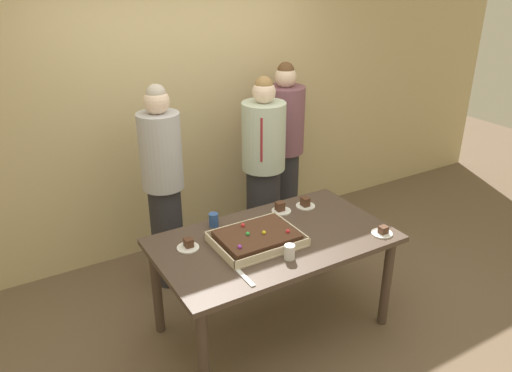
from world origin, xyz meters
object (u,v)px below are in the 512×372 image
at_px(drink_cup_middle, 214,220).
at_px(cake_server_utensil, 245,278).
at_px(party_table, 274,249).
at_px(person_green_shirt_behind, 163,186).
at_px(plated_slice_near_left, 188,245).
at_px(drink_cup_nearest, 290,252).
at_px(person_serving_front, 263,171).
at_px(plated_slice_far_right, 382,232).
at_px(person_far_right_suit, 284,149).
at_px(plated_slice_far_left, 281,209).
at_px(sheet_cake, 257,238).
at_px(plated_slice_near_right, 305,204).

distance_m(drink_cup_middle, cake_server_utensil, 0.70).
distance_m(party_table, person_green_shirt_behind, 1.07).
bearing_deg(person_green_shirt_behind, plated_slice_near_left, -26.94).
distance_m(drink_cup_nearest, person_serving_front, 1.27).
relative_size(plated_slice_near_left, drink_cup_middle, 1.50).
relative_size(person_serving_front, person_green_shirt_behind, 0.98).
bearing_deg(plated_slice_near_left, plated_slice_far_right, -22.76).
bearing_deg(person_far_right_suit, person_green_shirt_behind, -38.70).
height_order(plated_slice_far_left, plated_slice_far_right, plated_slice_far_left).
bearing_deg(plated_slice_near_left, sheet_cake, -22.25).
bearing_deg(party_table, person_far_right_suit, 53.85).
distance_m(sheet_cake, plated_slice_near_left, 0.46).
distance_m(sheet_cake, plated_slice_near_right, 0.67).
relative_size(party_table, drink_cup_middle, 16.45).
bearing_deg(party_table, drink_cup_middle, 127.64).
bearing_deg(person_far_right_suit, cake_server_utensil, 0.05).
bearing_deg(person_green_shirt_behind, plated_slice_far_right, 23.42).
xyz_separation_m(plated_slice_far_right, cake_server_utensil, (-1.10, 0.02, -0.01)).
bearing_deg(person_green_shirt_behind, cake_server_utensil, -16.27).
xyz_separation_m(drink_cup_middle, cake_server_utensil, (-0.13, -0.69, -0.05)).
bearing_deg(person_serving_front, person_far_right_suit, 161.24).
height_order(sheet_cake, drink_cup_middle, sheet_cake).
bearing_deg(sheet_cake, person_green_shirt_behind, 107.24).
xyz_separation_m(plated_slice_near_left, drink_cup_nearest, (0.51, -0.46, 0.03)).
distance_m(plated_slice_near_right, plated_slice_far_right, 0.66).
bearing_deg(sheet_cake, party_table, -1.88).
height_order(sheet_cake, person_far_right_suit, person_far_right_suit).
xyz_separation_m(drink_cup_nearest, drink_cup_middle, (-0.23, 0.64, 0.00)).
height_order(plated_slice_near_right, cake_server_utensil, plated_slice_near_right).
xyz_separation_m(party_table, person_green_shirt_behind, (-0.43, 0.96, 0.21)).
bearing_deg(sheet_cake, plated_slice_far_left, 37.74).
distance_m(plated_slice_far_left, plated_slice_far_right, 0.78).
xyz_separation_m(sheet_cake, drink_cup_middle, (-0.15, 0.36, 0.01)).
relative_size(drink_cup_middle, cake_server_utensil, 0.50).
relative_size(plated_slice_near_right, person_green_shirt_behind, 0.09).
xyz_separation_m(cake_server_utensil, person_serving_front, (0.87, 1.21, 0.09)).
bearing_deg(sheet_cake, plated_slice_near_right, 24.51).
relative_size(sheet_cake, plated_slice_near_left, 3.86).
xyz_separation_m(party_table, drink_cup_middle, (-0.28, 0.37, 0.14)).
distance_m(plated_slice_near_right, drink_cup_middle, 0.76).
bearing_deg(drink_cup_middle, plated_slice_far_left, -5.70).
height_order(person_serving_front, person_green_shirt_behind, person_green_shirt_behind).
bearing_deg(plated_slice_near_left, person_green_shirt_behind, 80.31).
height_order(plated_slice_near_right, drink_cup_nearest, drink_cup_nearest).
bearing_deg(person_serving_front, plated_slice_near_right, 35.34).
distance_m(plated_slice_near_right, drink_cup_nearest, 0.77).
height_order(plated_slice_near_left, person_far_right_suit, person_far_right_suit).
bearing_deg(plated_slice_near_left, drink_cup_nearest, -41.85).
distance_m(plated_slice_near_left, drink_cup_middle, 0.34).
xyz_separation_m(person_serving_front, person_far_right_suit, (0.43, 0.33, 0.01)).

